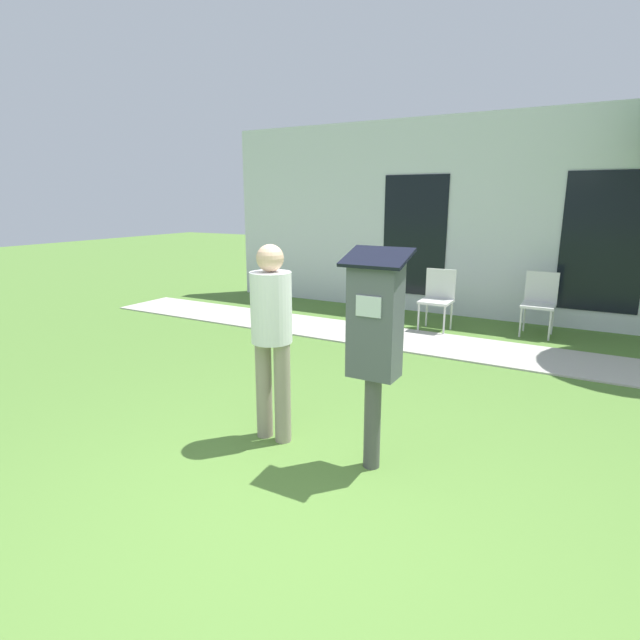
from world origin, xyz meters
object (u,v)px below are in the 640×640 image
at_px(parking_meter, 375,332).
at_px(outdoor_chair_left, 438,295).
at_px(person_standing, 272,328).
at_px(outdoor_chair_middle, 540,298).

distance_m(parking_meter, outdoor_chair_left, 4.22).
relative_size(person_standing, outdoor_chair_middle, 1.76).
xyz_separation_m(parking_meter, outdoor_chair_middle, (0.60, 4.56, -0.49)).
relative_size(outdoor_chair_left, outdoor_chair_middle, 1.00).
height_order(parking_meter, person_standing, parking_meter).
bearing_deg(outdoor_chair_middle, parking_meter, -92.61).
bearing_deg(outdoor_chair_left, parking_meter, -94.63).
xyz_separation_m(outdoor_chair_left, outdoor_chair_middle, (1.35, 0.44, 0.00)).
relative_size(parking_meter, person_standing, 1.01).
height_order(parking_meter, outdoor_chair_middle, parking_meter).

